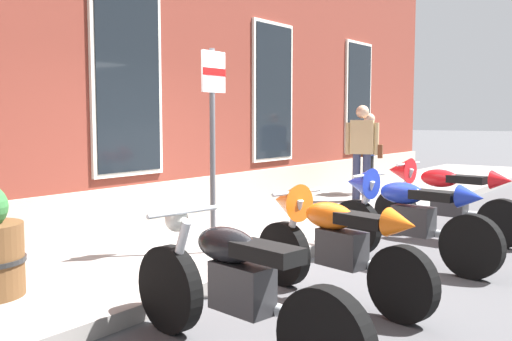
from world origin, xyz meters
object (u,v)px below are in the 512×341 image
motorcycle_red_sport (440,196)px  pedestrian_tan_coat (362,147)px  pedestrian_blue_top (369,149)px  parking_sign (213,121)px  motorcycle_blue_sport (403,214)px  motorcycle_black_naked (235,290)px  motorcycle_orange_sport (331,239)px

motorcycle_red_sport → pedestrian_tan_coat: size_ratio=1.23×
pedestrian_blue_top → parking_sign: parking_sign is taller
pedestrian_tan_coat → motorcycle_blue_sport: bearing=-147.3°
motorcycle_black_naked → motorcycle_orange_sport: bearing=4.5°
motorcycle_black_naked → parking_sign: bearing=43.9°
motorcycle_blue_sport → parking_sign: size_ratio=0.94×
motorcycle_orange_sport → motorcycle_blue_sport: 1.58m
parking_sign → pedestrian_blue_top: bearing=8.2°
parking_sign → pedestrian_tan_coat: bearing=5.7°
motorcycle_red_sport → pedestrian_blue_top: (2.67, 2.32, 0.44)m
motorcycle_black_naked → motorcycle_orange_sport: motorcycle_orange_sport is taller
pedestrian_blue_top → pedestrian_tan_coat: bearing=-160.8°
motorcycle_red_sport → pedestrian_blue_top: pedestrian_blue_top is taller
motorcycle_orange_sport → pedestrian_blue_top: (5.87, 2.44, 0.46)m
motorcycle_black_naked → parking_sign: 2.77m
motorcycle_black_naked → motorcycle_orange_sport: size_ratio=1.09×
motorcycle_black_naked → pedestrian_tan_coat: (6.42, 2.22, 0.62)m
motorcycle_black_naked → motorcycle_blue_sport: (3.10, 0.09, 0.09)m
motorcycle_black_naked → motorcycle_red_sport: bearing=2.9°
pedestrian_tan_coat → motorcycle_black_naked: bearing=-160.9°
pedestrian_tan_coat → parking_sign: size_ratio=0.77×
motorcycle_red_sport → motorcycle_blue_sport: bearing=-174.8°
pedestrian_blue_top → parking_sign: (-5.57, -0.80, 0.58)m
motorcycle_blue_sport → pedestrian_tan_coat: 3.98m
motorcycle_orange_sport → motorcycle_blue_sport: (1.57, -0.03, 0.02)m
motorcycle_blue_sport → motorcycle_orange_sport: bearing=178.9°
motorcycle_black_naked → pedestrian_tan_coat: pedestrian_tan_coat is taller
pedestrian_tan_coat → motorcycle_red_sport: bearing=-130.5°
motorcycle_red_sport → pedestrian_tan_coat: pedestrian_tan_coat is taller
motorcycle_blue_sport → pedestrian_tan_coat: bearing=32.7°
pedestrian_tan_coat → pedestrian_blue_top: bearing=19.2°
motorcycle_orange_sport → pedestrian_tan_coat: pedestrian_tan_coat is taller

